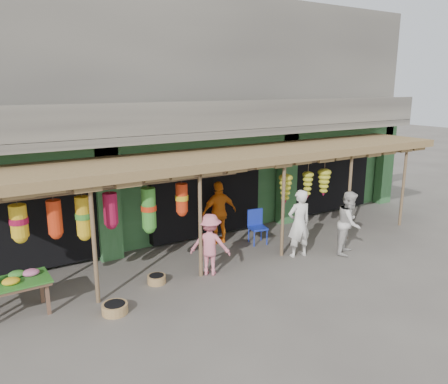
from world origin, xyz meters
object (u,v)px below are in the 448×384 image
person_right (349,223)px  person_vendor (219,212)px  flower_table (11,283)px  blue_chair (257,224)px  person_front (299,223)px  person_shopper (210,244)px

person_right → person_vendor: 3.64m
flower_table → person_vendor: person_vendor is taller
flower_table → blue_chair: blue_chair is taller
person_front → person_right: person_front is taller
person_right → person_shopper: size_ratio=1.14×
blue_chair → person_right: (1.64, -2.01, 0.32)m
blue_chair → person_right: size_ratio=0.57×
person_vendor → person_shopper: (-1.33, -1.76, -0.16)m
flower_table → person_shopper: size_ratio=0.96×
person_front → person_right: 1.43m
person_right → person_vendor: person_vendor is taller
flower_table → blue_chair: size_ratio=1.48×
flower_table → person_shopper: 4.35m
person_right → person_shopper: (-3.91, 0.81, -0.11)m
person_right → person_shopper: person_right is taller
blue_chair → flower_table: bearing=-160.5°
person_front → person_right: bearing=165.3°
person_right → flower_table: bearing=141.5°
blue_chair → person_vendor: 1.15m
person_shopper → flower_table: bearing=34.7°
blue_chair → person_vendor: bearing=161.5°
person_right → person_vendor: (-2.58, 2.56, 0.05)m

